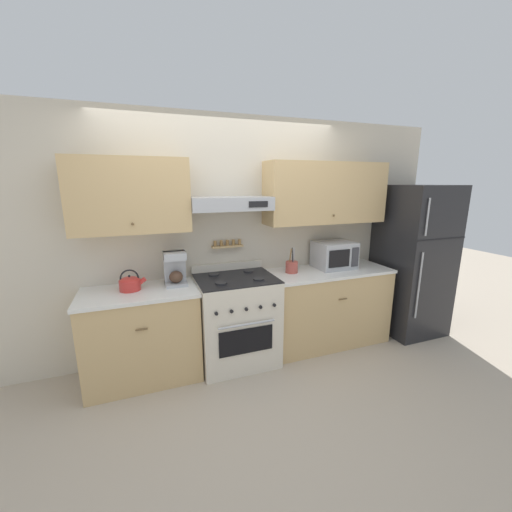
{
  "coord_description": "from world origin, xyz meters",
  "views": [
    {
      "loc": [
        -0.87,
        -2.64,
        1.87
      ],
      "look_at": [
        0.21,
        0.26,
        1.14
      ],
      "focal_mm": 22.0,
      "sensor_mm": 36.0,
      "label": 1
    }
  ],
  "objects_px": {
    "stove_range": "(236,320)",
    "coffee_maker": "(175,268)",
    "microwave": "(334,255)",
    "refrigerator": "(412,260)",
    "utensil_crock": "(292,267)",
    "tea_kettle": "(130,283)"
  },
  "relations": [
    {
      "from": "stove_range",
      "to": "coffee_maker",
      "type": "bearing_deg",
      "value": 169.52
    },
    {
      "from": "stove_range",
      "to": "coffee_maker",
      "type": "relative_size",
      "value": 3.06
    },
    {
      "from": "coffee_maker",
      "to": "stove_range",
      "type": "bearing_deg",
      "value": -10.48
    },
    {
      "from": "microwave",
      "to": "refrigerator",
      "type": "bearing_deg",
      "value": -7.92
    },
    {
      "from": "refrigerator",
      "to": "utensil_crock",
      "type": "xyz_separation_m",
      "value": [
        -1.61,
        0.13,
        0.04
      ]
    },
    {
      "from": "tea_kettle",
      "to": "utensil_crock",
      "type": "height_order",
      "value": "utensil_crock"
    },
    {
      "from": "refrigerator",
      "to": "microwave",
      "type": "relative_size",
      "value": 4.17
    },
    {
      "from": "tea_kettle",
      "to": "microwave",
      "type": "bearing_deg",
      "value": 0.46
    },
    {
      "from": "utensil_crock",
      "to": "coffee_maker",
      "type": "bearing_deg",
      "value": 178.86
    },
    {
      "from": "stove_range",
      "to": "utensil_crock",
      "type": "height_order",
      "value": "utensil_crock"
    },
    {
      "from": "coffee_maker",
      "to": "microwave",
      "type": "xyz_separation_m",
      "value": [
        1.81,
        -0.01,
        -0.01
      ]
    },
    {
      "from": "stove_range",
      "to": "utensil_crock",
      "type": "xyz_separation_m",
      "value": [
        0.67,
        0.08,
        0.49
      ]
    },
    {
      "from": "refrigerator",
      "to": "tea_kettle",
      "type": "relative_size",
      "value": 7.49
    },
    {
      "from": "coffee_maker",
      "to": "microwave",
      "type": "relative_size",
      "value": 0.75
    },
    {
      "from": "utensil_crock",
      "to": "refrigerator",
      "type": "bearing_deg",
      "value": -4.57
    },
    {
      "from": "refrigerator",
      "to": "coffee_maker",
      "type": "bearing_deg",
      "value": 176.93
    },
    {
      "from": "tea_kettle",
      "to": "utensil_crock",
      "type": "distance_m",
      "value": 1.67
    },
    {
      "from": "refrigerator",
      "to": "coffee_maker",
      "type": "height_order",
      "value": "refrigerator"
    },
    {
      "from": "tea_kettle",
      "to": "microwave",
      "type": "relative_size",
      "value": 0.56
    },
    {
      "from": "stove_range",
      "to": "tea_kettle",
      "type": "height_order",
      "value": "tea_kettle"
    },
    {
      "from": "microwave",
      "to": "utensil_crock",
      "type": "xyz_separation_m",
      "value": [
        -0.56,
        -0.02,
        -0.09
      ]
    },
    {
      "from": "tea_kettle",
      "to": "coffee_maker",
      "type": "bearing_deg",
      "value": 3.45
    }
  ]
}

